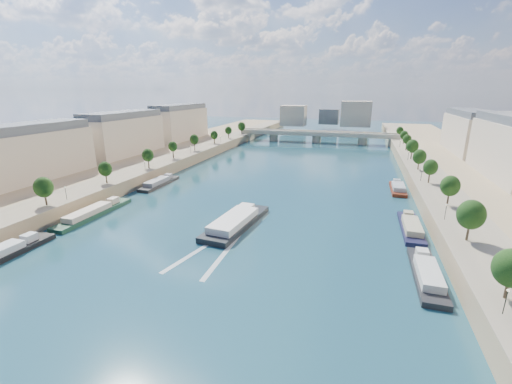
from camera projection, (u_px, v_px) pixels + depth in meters
The scene contains 16 objects.
ground at pixel (262, 202), 116.93m from camera, with size 700.00×700.00×0.00m, color #0D2F39.
quay_left at pixel (89, 179), 136.26m from camera, with size 44.00×520.00×5.00m, color #9E8460.
quay_right at pixel (508, 217), 96.16m from camera, with size 44.00×520.00×5.00m, color #9E8460.
pave_left at pixel (120, 176), 131.35m from camera, with size 14.00×520.00×0.10m, color gray.
pave_right at pixel (450, 203), 99.60m from camera, with size 14.00×520.00×0.10m, color gray.
trees_left at pixel (126, 161), 131.06m from camera, with size 4.80×268.80×8.26m.
trees_right at pixel (439, 177), 107.76m from camera, with size 4.80×268.80×8.26m.
lamps_left at pixel (111, 176), 120.14m from camera, with size 0.36×200.36×4.28m.
lamps_right at pixel (432, 189), 104.65m from camera, with size 0.36×200.36×4.28m.
buildings_left at pixel (80, 139), 146.86m from camera, with size 16.00×226.00×23.20m.
skyline at pixel (331, 115), 313.00m from camera, with size 79.00×42.00×22.00m.
bridge at pixel (317, 135), 247.14m from camera, with size 112.00×12.00×8.15m.
tour_barge at pixel (236, 222), 96.11m from camera, with size 11.32×30.15×4.00m.
wake at pixel (212, 251), 81.26m from camera, with size 10.74×26.02×0.04m.
moored_barges_left at pixel (7, 253), 78.63m from camera, with size 5.00×151.17×3.60m.
moored_barges_right at pixel (418, 248), 80.94m from camera, with size 5.00×127.22×3.60m.
Camera 1 is at (30.21, -6.85, 36.86)m, focal length 24.00 mm.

